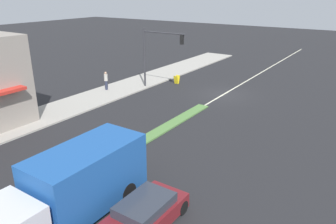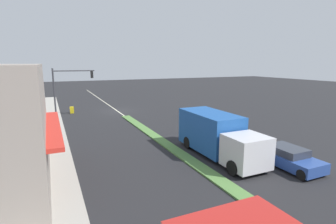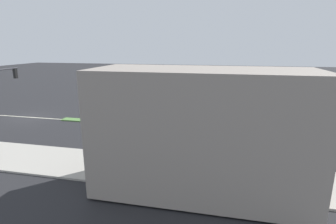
% 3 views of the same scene
% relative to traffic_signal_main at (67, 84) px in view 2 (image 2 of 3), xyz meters
% --- Properties ---
extents(ground_plane, '(160.00, 160.00, 0.00)m').
position_rel_traffic_signal_main_xyz_m(ground_plane, '(-6.12, 15.90, -3.90)').
color(ground_plane, '#232326').
extents(sidewalk_right, '(4.00, 73.00, 0.12)m').
position_rel_traffic_signal_main_xyz_m(sidewalk_right, '(2.88, 16.40, -3.84)').
color(sidewalk_right, '#A8A399').
rests_on(sidewalk_right, ground).
extents(median_strip, '(0.90, 46.00, 0.10)m').
position_rel_traffic_signal_main_xyz_m(median_strip, '(-6.12, 24.90, -3.85)').
color(median_strip, '#568442').
rests_on(median_strip, ground).
extents(lane_marking_center, '(0.16, 60.00, 0.01)m').
position_rel_traffic_signal_main_xyz_m(lane_marking_center, '(-6.12, -2.10, -3.90)').
color(lane_marking_center, beige).
rests_on(lane_marking_center, ground).
extents(traffic_signal_main, '(4.59, 0.34, 5.60)m').
position_rel_traffic_signal_main_xyz_m(traffic_signal_main, '(0.00, 0.00, 0.00)').
color(traffic_signal_main, '#333338').
rests_on(traffic_signal_main, sidewalk_right).
extents(pedestrian, '(0.34, 0.34, 1.74)m').
position_rel_traffic_signal_main_xyz_m(pedestrian, '(3.66, 3.13, -2.86)').
color(pedestrian, '#282D42').
rests_on(pedestrian, sidewalk_right).
extents(warning_aframe_sign, '(0.45, 0.53, 0.84)m').
position_rel_traffic_signal_main_xyz_m(warning_aframe_sign, '(-0.50, -2.80, -3.47)').
color(warning_aframe_sign, yellow).
rests_on(warning_aframe_sign, ground).
extents(delivery_truck, '(2.44, 7.50, 2.87)m').
position_rel_traffic_signal_main_xyz_m(delivery_truck, '(-8.32, 17.51, -2.43)').
color(delivery_truck, silver).
rests_on(delivery_truck, ground).
extents(coupe_blue, '(1.86, 3.99, 1.26)m').
position_rel_traffic_signal_main_xyz_m(coupe_blue, '(-11.12, 21.09, -3.29)').
color(coupe_blue, '#284793').
rests_on(coupe_blue, ground).
extents(sedan_maroon, '(1.88, 4.23, 1.23)m').
position_rel_traffic_signal_main_xyz_m(sedan_maroon, '(-11.12, 16.43, -3.30)').
color(sedan_maroon, maroon).
rests_on(sedan_maroon, ground).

